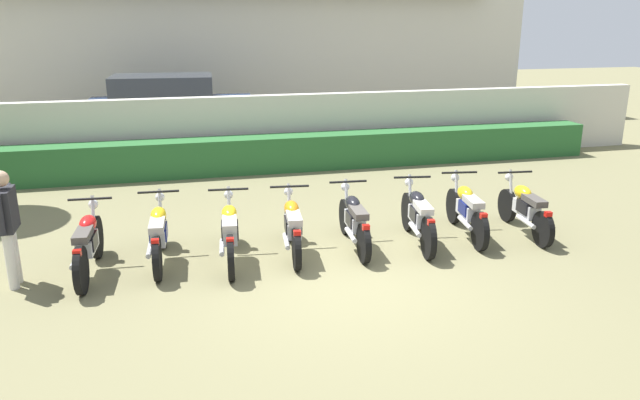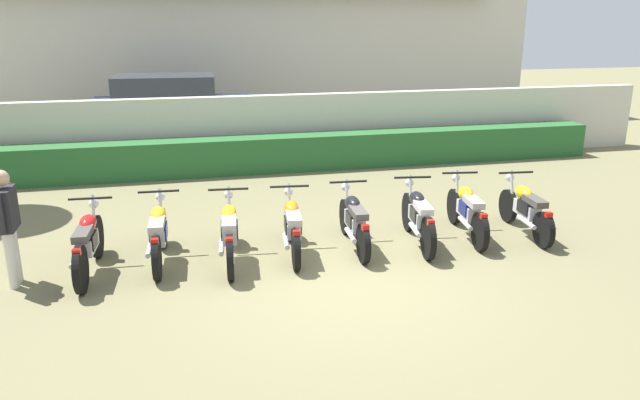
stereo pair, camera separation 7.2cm
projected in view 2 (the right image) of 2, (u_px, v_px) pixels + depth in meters
name	position (u px, v px, depth m)	size (l,w,h in m)	color
ground	(344.00, 279.00, 8.37)	(60.00, 60.00, 0.00)	olive
compound_wall	(266.00, 130.00, 14.63)	(20.01, 0.30, 1.66)	beige
hedge_row	(271.00, 154.00, 14.10)	(16.01, 0.70, 0.81)	#28602D
parked_car	(172.00, 110.00, 17.07)	(4.61, 2.32, 1.89)	navy
motorcycle_in_row_0	(88.00, 243.00, 8.42)	(0.60, 1.90, 0.98)	black
motorcycle_in_row_1	(159.00, 233.00, 8.81)	(0.60, 1.87, 0.96)	black
motorcycle_in_row_2	(230.00, 232.00, 8.85)	(0.60, 1.95, 0.97)	black
motorcycle_in_row_3	(292.00, 226.00, 9.13)	(0.60, 1.80, 0.95)	black
motorcycle_in_row_4	(354.00, 220.00, 9.39)	(0.60, 1.84, 0.95)	black
motorcycle_in_row_5	(418.00, 216.00, 9.54)	(0.61, 1.91, 0.98)	black
motorcycle_in_row_6	(467.00, 210.00, 9.87)	(0.60, 1.90, 0.96)	black
motorcycle_in_row_7	(526.00, 208.00, 9.97)	(0.60, 1.84, 0.94)	black
inspector_person	(7.00, 219.00, 7.93)	(0.22, 0.65, 1.58)	silver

